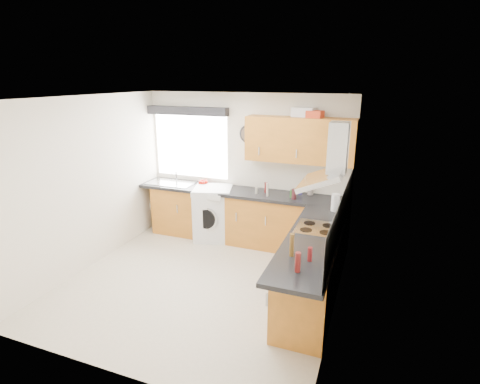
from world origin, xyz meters
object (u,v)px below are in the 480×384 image
at_px(extractor_hood, 330,163).
at_px(washing_machine, 213,213).
at_px(oven, 315,263).
at_px(upper_cabinets, 300,140).

distance_m(extractor_hood, washing_machine, 2.71).
height_order(oven, washing_machine, washing_machine).
relative_size(extractor_hood, upper_cabinets, 0.46).
distance_m(extractor_hood, upper_cabinets, 1.48).
xyz_separation_m(oven, upper_cabinets, (-0.55, 1.32, 1.38)).
bearing_deg(upper_cabinets, oven, -67.46).
relative_size(upper_cabinets, washing_machine, 1.83).
height_order(oven, extractor_hood, extractor_hood).
height_order(extractor_hood, upper_cabinets, upper_cabinets).
relative_size(oven, extractor_hood, 1.09).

